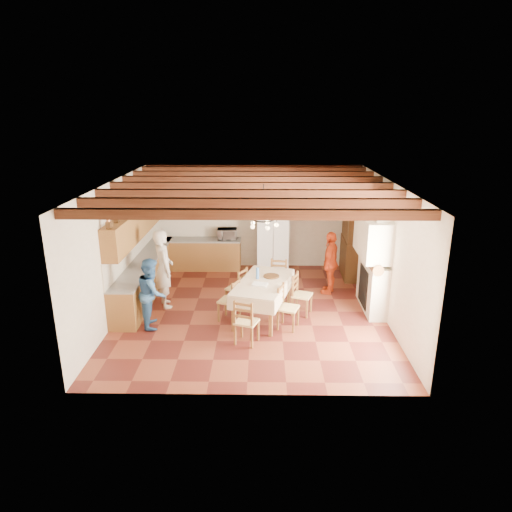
{
  "coord_description": "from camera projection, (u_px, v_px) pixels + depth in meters",
  "views": [
    {
      "loc": [
        0.25,
        -9.68,
        4.48
      ],
      "look_at": [
        0.1,
        0.3,
        1.25
      ],
      "focal_mm": 32.0,
      "sensor_mm": 36.0,
      "label": 1
    }
  ],
  "objects": [
    {
      "name": "wall_picture",
      "position": [
        308.0,
        205.0,
        13.07
      ],
      "size": [
        0.34,
        0.03,
        0.42
      ],
      "primitive_type": "cube",
      "color": "#321D19",
      "rests_on": "ground"
    },
    {
      "name": "floor",
      "position": [
        252.0,
        311.0,
        10.59
      ],
      "size": [
        6.0,
        6.5,
        0.02
      ],
      "primitive_type": "cube",
      "color": "#511B16",
      "rests_on": "ground"
    },
    {
      "name": "backsplash_back",
      "position": [
        201.0,
        226.0,
        13.32
      ],
      "size": [
        2.3,
        0.03,
        0.6
      ],
      "primitive_type": "cube",
      "color": "silver",
      "rests_on": "ground"
    },
    {
      "name": "person_man",
      "position": [
        164.0,
        269.0,
        10.61
      ],
      "size": [
        0.68,
        0.8,
        1.86
      ],
      "primitive_type": "imported",
      "rotation": [
        0.0,
        0.0,
        1.97
      ],
      "color": "silver",
      "rests_on": "floor"
    },
    {
      "name": "wall_back",
      "position": [
        254.0,
        216.0,
        13.23
      ],
      "size": [
        6.0,
        0.02,
        3.0
      ],
      "primitive_type": "cube",
      "color": "beige",
      "rests_on": "ground"
    },
    {
      "name": "backsplash_left",
      "position": [
        132.0,
        248.0,
        11.26
      ],
      "size": [
        0.03,
        4.3,
        0.6
      ],
      "primitive_type": "cube",
      "color": "silver",
      "rests_on": "ground"
    },
    {
      "name": "person_woman_blue",
      "position": [
        152.0,
        293.0,
        9.68
      ],
      "size": [
        0.69,
        0.83,
        1.51
      ],
      "primitive_type": "imported",
      "rotation": [
        0.0,
        0.0,
        1.75
      ],
      "color": "#32629E",
      "rests_on": "floor"
    },
    {
      "name": "fridge_vase",
      "position": [
        279.0,
        207.0,
        12.55
      ],
      "size": [
        0.37,
        0.37,
        0.32
      ],
      "primitive_type": "imported",
      "rotation": [
        0.0,
        0.0,
        -0.25
      ],
      "color": "#372212",
      "rests_on": "refrigerator"
    },
    {
      "name": "chair_left_near",
      "position": [
        229.0,
        300.0,
        10.02
      ],
      "size": [
        0.53,
        0.54,
        0.96
      ],
      "primitive_type": null,
      "rotation": [
        0.0,
        0.0,
        -1.94
      ],
      "color": "brown",
      "rests_on": "floor"
    },
    {
      "name": "dining_table",
      "position": [
        263.0,
        285.0,
        10.09
      ],
      "size": [
        1.47,
        2.14,
        0.85
      ],
      "rotation": [
        0.0,
        0.0,
        -0.27
      ],
      "color": "silver",
      "rests_on": "floor"
    },
    {
      "name": "countertop_left",
      "position": [
        144.0,
        260.0,
        11.35
      ],
      "size": [
        0.62,
        4.3,
        0.04
      ],
      "primitive_type": "cube",
      "color": "slate",
      "rests_on": "lower_cabinets_left"
    },
    {
      "name": "refrigerator",
      "position": [
        273.0,
        243.0,
        12.87
      ],
      "size": [
        0.9,
        0.75,
        1.74
      ],
      "primitive_type": "cube",
      "rotation": [
        0.0,
        0.0,
        -0.04
      ],
      "color": "white",
      "rests_on": "floor"
    },
    {
      "name": "lower_cabinets_left",
      "position": [
        146.0,
        277.0,
        11.49
      ],
      "size": [
        0.6,
        4.3,
        0.86
      ],
      "primitive_type": "cube",
      "color": "brown",
      "rests_on": "ground"
    },
    {
      "name": "wall_right",
      "position": [
        387.0,
        250.0,
        10.08
      ],
      "size": [
        0.02,
        6.5,
        3.0
      ],
      "primitive_type": "cube",
      "color": "beige",
      "rests_on": "ground"
    },
    {
      "name": "ceiling",
      "position": [
        251.0,
        181.0,
        9.66
      ],
      "size": [
        6.0,
        6.5,
        0.02
      ],
      "primitive_type": "cube",
      "color": "silver",
      "rests_on": "ground"
    },
    {
      "name": "upper_cabinets",
      "position": [
        136.0,
        222.0,
        11.06
      ],
      "size": [
        0.35,
        4.2,
        0.7
      ],
      "primitive_type": "cube",
      "color": "brown",
      "rests_on": "ground"
    },
    {
      "name": "chandelier",
      "position": [
        263.0,
        219.0,
        9.63
      ],
      "size": [
        0.47,
        0.47,
        0.03
      ],
      "primitive_type": "torus",
      "color": "black",
      "rests_on": "ground"
    },
    {
      "name": "chair_right_far",
      "position": [
        302.0,
        294.0,
        10.3
      ],
      "size": [
        0.52,
        0.53,
        0.96
      ],
      "primitive_type": null,
      "rotation": [
        0.0,
        0.0,
        1.21
      ],
      "color": "brown",
      "rests_on": "floor"
    },
    {
      "name": "lower_cabinets_back",
      "position": [
        201.0,
        254.0,
        13.28
      ],
      "size": [
        2.3,
        0.6,
        0.86
      ],
      "primitive_type": "cube",
      "color": "brown",
      "rests_on": "ground"
    },
    {
      "name": "chair_right_near",
      "position": [
        288.0,
        307.0,
        9.64
      ],
      "size": [
        0.52,
        0.53,
        0.96
      ],
      "primitive_type": null,
      "rotation": [
        0.0,
        0.0,
        1.23
      ],
      "color": "brown",
      "rests_on": "floor"
    },
    {
      "name": "microwave",
      "position": [
        227.0,
        234.0,
        13.08
      ],
      "size": [
        0.58,
        0.41,
        0.31
      ],
      "primitive_type": "imported",
      "rotation": [
        0.0,
        0.0,
        0.07
      ],
      "color": "silver",
      "rests_on": "countertop_back"
    },
    {
      "name": "chair_end_far",
      "position": [
        278.0,
        280.0,
        11.2
      ],
      "size": [
        0.47,
        0.46,
        0.96
      ],
      "primitive_type": null,
      "rotation": [
        0.0,
        0.0,
        -0.15
      ],
      "color": "brown",
      "rests_on": "floor"
    },
    {
      "name": "ceiling_beams",
      "position": [
        251.0,
        186.0,
        9.69
      ],
      "size": [
        6.0,
        6.3,
        0.16
      ],
      "primitive_type": null,
      "color": "#32140A",
      "rests_on": "ground"
    },
    {
      "name": "chair_end_near",
      "position": [
        247.0,
        321.0,
        9.02
      ],
      "size": [
        0.53,
        0.52,
        0.96
      ],
      "primitive_type": null,
      "rotation": [
        0.0,
        0.0,
        2.78
      ],
      "color": "brown",
      "rests_on": "floor"
    },
    {
      "name": "wall_front",
      "position": [
        246.0,
        312.0,
        7.03
      ],
      "size": [
        6.0,
        0.02,
        3.0
      ],
      "primitive_type": "cube",
      "color": "beige",
      "rests_on": "ground"
    },
    {
      "name": "person_woman_red",
      "position": [
        330.0,
        263.0,
        11.43
      ],
      "size": [
        0.71,
        1.02,
        1.6
      ],
      "primitive_type": "imported",
      "rotation": [
        0.0,
        0.0,
        -1.95
      ],
      "color": "red",
      "rests_on": "floor"
    },
    {
      "name": "fireplace",
      "position": [
        372.0,
        252.0,
        10.31
      ],
      "size": [
        0.56,
        1.6,
        2.8
      ],
      "primitive_type": null,
      "color": "beige",
      "rests_on": "ground"
    },
    {
      "name": "countertop_back",
      "position": [
        200.0,
        240.0,
        13.15
      ],
      "size": [
        2.34,
        0.62,
        0.04
      ],
      "primitive_type": "cube",
      "color": "slate",
      "rests_on": "lower_cabinets_back"
    },
    {
      "name": "chair_left_far",
      "position": [
        236.0,
        287.0,
        10.71
      ],
      "size": [
        0.55,
        0.56,
        0.96
      ],
      "primitive_type": null,
      "rotation": [
        0.0,
        0.0,
        -2.07
      ],
      "color": "brown",
      "rests_on": "floor"
    },
    {
      "name": "wall_left",
      "position": [
        117.0,
        249.0,
        10.17
      ],
      "size": [
        0.02,
        6.5,
        3.0
      ],
      "primitive_type": "cube",
      "color": "beige",
      "rests_on": "ground"
    },
    {
      "name": "hutch",
      "position": [
        354.0,
        234.0,
        12.47
      ],
      "size": [
        0.61,
        1.35,
        2.4
      ],
      "primitive_type": null,
      "rotation": [
        0.0,
        0.0,
        -0.04
      ],
      "color": "#372212",
      "rests_on": "floor"
    }
  ]
}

